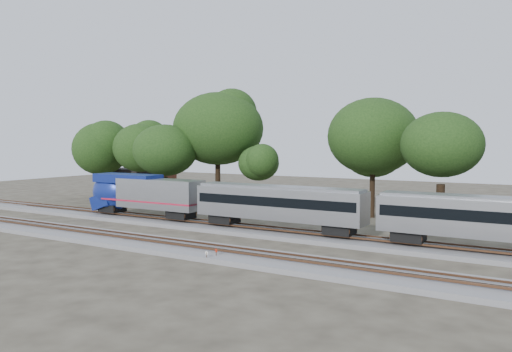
# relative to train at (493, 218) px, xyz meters

# --- Properties ---
(ground) EXTENTS (160.00, 160.00, 0.00)m
(ground) POSITION_rel_train_xyz_m (-23.87, -6.00, -3.18)
(ground) COLOR #383328
(ground) RESTS_ON ground
(track_far) EXTENTS (160.00, 5.00, 0.73)m
(track_far) POSITION_rel_train_xyz_m (-23.87, -0.00, -2.98)
(track_far) COLOR slate
(track_far) RESTS_ON ground
(track_near) EXTENTS (160.00, 5.00, 0.73)m
(track_near) POSITION_rel_train_xyz_m (-23.87, -10.00, -2.98)
(track_near) COLOR slate
(track_near) RESTS_ON ground
(train) EXTENTS (89.56, 3.09, 4.55)m
(train) POSITION_rel_train_xyz_m (0.00, 0.00, 0.00)
(train) COLOR #AEB0B5
(train) RESTS_ON ground
(switch_stand_red) EXTENTS (0.28, 0.13, 0.93)m
(switch_stand_red) POSITION_rel_train_xyz_m (-18.03, -11.49, -2.59)
(switch_stand_red) COLOR #512D19
(switch_stand_red) RESTS_ON ground
(switch_stand_white) EXTENTS (0.28, 0.05, 0.87)m
(switch_stand_white) POSITION_rel_train_xyz_m (-18.29, -12.35, -2.62)
(switch_stand_white) COLOR #512D19
(switch_stand_white) RESTS_ON ground
(switch_lever) EXTENTS (0.51, 0.32, 0.30)m
(switch_lever) POSITION_rel_train_xyz_m (-17.09, -11.45, -3.03)
(switch_lever) COLOR #512D19
(switch_lever) RESTS_ON ground
(brick_building) EXTENTS (10.78, 8.60, 4.61)m
(brick_building) POSITION_rel_train_xyz_m (-54.00, 18.72, -0.86)
(brick_building) COLOR brown
(brick_building) RESTS_ON ground
(tree_0) EXTENTS (8.04, 8.04, 11.34)m
(tree_0) POSITION_rel_train_xyz_m (-56.57, 12.51, 4.71)
(tree_0) COLOR black
(tree_0) RESTS_ON ground
(tree_1) EXTENTS (8.23, 8.23, 11.61)m
(tree_1) POSITION_rel_train_xyz_m (-48.66, 12.76, 4.90)
(tree_1) COLOR black
(tree_1) RESTS_ON ground
(tree_2) EXTENTS (7.98, 7.98, 11.25)m
(tree_2) POSITION_rel_train_xyz_m (-41.77, 10.37, 4.65)
(tree_2) COLOR black
(tree_2) RESTS_ON ground
(tree_3) EXTENTS (11.01, 11.01, 15.52)m
(tree_3) POSITION_rel_train_xyz_m (-36.52, 15.43, 7.64)
(tree_3) COLOR black
(tree_3) RESTS_ON ground
(tree_4) EXTENTS (6.35, 6.35, 8.96)m
(tree_4) POSITION_rel_train_xyz_m (-28.76, 13.49, 3.04)
(tree_4) COLOR black
(tree_4) RESTS_ON ground
(tree_5) EXTENTS (9.82, 9.82, 13.84)m
(tree_5) POSITION_rel_train_xyz_m (-14.41, 15.72, 6.47)
(tree_5) COLOR black
(tree_5) RESTS_ON ground
(tree_6) EXTENTS (8.88, 8.88, 12.52)m
(tree_6) POSITION_rel_train_xyz_m (-5.84, 11.03, 5.54)
(tree_6) COLOR black
(tree_6) RESTS_ON ground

